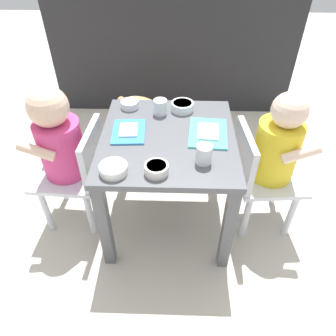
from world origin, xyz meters
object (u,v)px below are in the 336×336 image
object	(u,v)px
food_tray_left	(129,131)
water_cup_left	(160,108)
dining_table	(168,153)
veggie_bowl_near	(130,104)
cereal_bowl_right_side	(182,106)
seated_child_right	(274,150)
seated_child_left	(62,144)
dog	(147,116)
cereal_bowl_left_side	(114,169)
water_cup_right	(204,155)
food_tray_right	(208,133)
veggie_bowl_far	(156,169)

from	to	relation	value
food_tray_left	water_cup_left	size ratio (longest dim) A/B	2.74
dining_table	veggie_bowl_near	world-z (taller)	veggie_bowl_near
cereal_bowl_right_side	seated_child_right	bearing A→B (deg)	-28.98
seated_child_left	cereal_bowl_right_side	bearing A→B (deg)	23.31
dining_table	food_tray_left	distance (m)	0.19
dog	cereal_bowl_right_side	world-z (taller)	cereal_bowl_right_side
dining_table	cereal_bowl_left_side	distance (m)	0.30
food_tray_left	cereal_bowl_left_side	xyz separation A→B (m)	(-0.02, -0.24, 0.01)
seated_child_left	veggie_bowl_near	distance (m)	0.35
cereal_bowl_right_side	food_tray_left	bearing A→B (deg)	-140.26
seated_child_left	water_cup_right	xyz separation A→B (m)	(0.57, -0.15, 0.08)
water_cup_right	water_cup_left	bearing A→B (deg)	117.56
cereal_bowl_left_side	cereal_bowl_right_side	distance (m)	0.49
water_cup_left	cereal_bowl_right_side	bearing A→B (deg)	18.10
food_tray_right	cereal_bowl_left_side	bearing A→B (deg)	-144.49
seated_child_left	water_cup_left	xyz separation A→B (m)	(0.39, 0.18, 0.07)
food_tray_left	cereal_bowl_right_side	world-z (taller)	cereal_bowl_right_side
seated_child_right	cereal_bowl_left_side	distance (m)	0.65
food_tray_left	veggie_bowl_near	distance (m)	0.20
cereal_bowl_left_side	veggie_bowl_near	size ratio (longest dim) A/B	1.25
seated_child_left	food_tray_right	distance (m)	0.60
veggie_bowl_near	water_cup_right	bearing A→B (deg)	-50.33
seated_child_left	water_cup_right	distance (m)	0.59
dog	water_cup_left	xyz separation A→B (m)	(0.10, -0.37, 0.27)
veggie_bowl_near	dining_table	bearing A→B (deg)	-50.97
dog	veggie_bowl_near	bearing A→B (deg)	-97.30
seated_child_left	dog	world-z (taller)	seated_child_left
dining_table	dog	size ratio (longest dim) A/B	1.37
dog	cereal_bowl_left_side	xyz separation A→B (m)	(-0.04, -0.76, 0.26)
dog	veggie_bowl_near	xyz separation A→B (m)	(-0.04, -0.32, 0.26)
cereal_bowl_left_side	seated_child_right	bearing A→B (deg)	19.52
seated_child_left	water_cup_right	world-z (taller)	seated_child_left
seated_child_left	dog	size ratio (longest dim) A/B	1.62
seated_child_left	seated_child_right	size ratio (longest dim) A/B	1.02
seated_child_right	veggie_bowl_far	xyz separation A→B (m)	(-0.46, -0.22, 0.08)
food_tray_right	water_cup_left	xyz separation A→B (m)	(-0.20, 0.15, 0.02)
seated_child_right	food_tray_left	size ratio (longest dim) A/B	3.75
food_tray_right	seated_child_right	bearing A→B (deg)	-5.56
water_cup_left	water_cup_right	size ratio (longest dim) A/B	0.91
food_tray_left	veggie_bowl_far	size ratio (longest dim) A/B	2.13
seated_child_right	cereal_bowl_right_side	size ratio (longest dim) A/B	6.77
dining_table	cereal_bowl_left_side	world-z (taller)	cereal_bowl_left_side
dining_table	seated_child_right	world-z (taller)	seated_child_right
seated_child_right	veggie_bowl_far	bearing A→B (deg)	-155.15
dining_table	water_cup_left	bearing A→B (deg)	102.59
veggie_bowl_far	cereal_bowl_right_side	size ratio (longest dim) A/B	0.85
cereal_bowl_left_side	veggie_bowl_far	bearing A→B (deg)	0.85
dog	food_tray_right	distance (m)	0.65
food_tray_right	water_cup_left	world-z (taller)	water_cup_left
dog	food_tray_right	size ratio (longest dim) A/B	1.93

